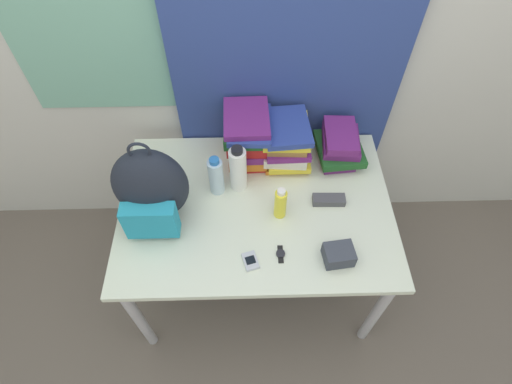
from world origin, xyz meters
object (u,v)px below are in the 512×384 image
at_px(book_stack_center, 286,142).
at_px(sports_bottle, 238,169).
at_px(backpack, 151,189).
at_px(book_stack_left, 248,137).
at_px(sunscreen_bottle, 280,203).
at_px(cell_phone, 250,261).
at_px(camera_pouch, 339,255).
at_px(sunglasses_case, 329,200).
at_px(book_stack_right, 339,145).
at_px(water_bottle, 216,176).
at_px(wristwatch, 281,254).

distance_m(book_stack_center, sports_bottle, 0.29).
distance_m(backpack, book_stack_left, 0.53).
xyz_separation_m(book_stack_center, sunscreen_bottle, (-0.05, -0.34, -0.03)).
xyz_separation_m(cell_phone, camera_pouch, (0.37, 0.01, 0.03)).
xyz_separation_m(backpack, sunglasses_case, (0.78, 0.04, -0.17)).
bearing_deg(book_stack_right, backpack, -159.02).
relative_size(book_stack_left, camera_pouch, 2.19).
height_order(book_stack_left, sports_bottle, book_stack_left).
bearing_deg(water_bottle, sunscreen_bottle, -27.09).
relative_size(book_stack_center, book_stack_right, 1.02).
xyz_separation_m(sports_bottle, wristwatch, (0.18, -0.38, -0.12)).
distance_m(book_stack_right, cell_phone, 0.74).
xyz_separation_m(backpack, sports_bottle, (0.36, 0.15, -0.06)).
bearing_deg(water_bottle, book_stack_left, 53.07).
relative_size(backpack, book_stack_center, 1.59).
bearing_deg(cell_phone, wristwatch, 13.89).
height_order(water_bottle, sunglasses_case, water_bottle).
height_order(book_stack_center, sunglasses_case, book_stack_center).
bearing_deg(book_stack_center, backpack, -151.26).
bearing_deg(sunglasses_case, sunscreen_bottle, -165.44).
bearing_deg(backpack, sunscreen_bottle, -1.64).
relative_size(book_stack_right, sunscreen_bottle, 1.56).
bearing_deg(backpack, water_bottle, 26.47).
xyz_separation_m(water_bottle, cell_phone, (0.15, -0.39, -0.10)).
bearing_deg(camera_pouch, backpack, 162.22).
height_order(sunscreen_bottle, sunglasses_case, sunscreen_bottle).
xyz_separation_m(book_stack_left, wristwatch, (0.13, -0.56, -0.14)).
distance_m(book_stack_center, camera_pouch, 0.61).
height_order(sports_bottle, sunscreen_bottle, sports_bottle).
distance_m(sunscreen_bottle, cell_phone, 0.29).
xyz_separation_m(book_stack_center, camera_pouch, (0.18, -0.58, -0.08)).
bearing_deg(book_stack_right, cell_phone, -127.45).
bearing_deg(backpack, book_stack_right, 20.98).
bearing_deg(backpack, cell_phone, -31.74).
relative_size(water_bottle, cell_phone, 2.29).
relative_size(book_stack_right, wristwatch, 3.33).
distance_m(water_bottle, camera_pouch, 0.65).
distance_m(book_stack_right, sunglasses_case, 0.30).
distance_m(water_bottle, wristwatch, 0.46).
bearing_deg(book_stack_left, sunscreen_bottle, -68.81).
bearing_deg(wristwatch, book_stack_right, 60.00).
distance_m(book_stack_center, cell_phone, 0.62).
bearing_deg(book_stack_center, sunglasses_case, -57.18).
height_order(backpack, book_stack_right, backpack).
distance_m(book_stack_left, book_stack_center, 0.19).
bearing_deg(camera_pouch, water_bottle, 143.61).
xyz_separation_m(cell_phone, wristwatch, (0.13, 0.03, -0.00)).
distance_m(sports_bottle, cell_phone, 0.43).
bearing_deg(book_stack_left, camera_pouch, -57.91).
height_order(backpack, cell_phone, backpack).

